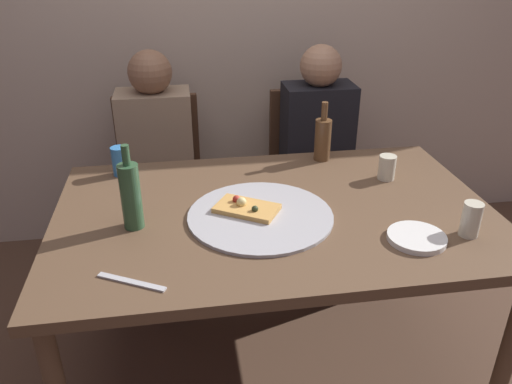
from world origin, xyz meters
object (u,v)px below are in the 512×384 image
(wine_bottle, at_px, (131,195))
(pizza_slice_last, at_px, (246,208))
(guest_in_sweater, at_px, (158,162))
(guest_in_beanie, at_px, (321,152))
(pizza_tray, at_px, (260,216))
(chair_right, at_px, (312,163))
(soda_can, at_px, (120,161))
(chair_left, at_px, (160,173))
(beer_bottle, at_px, (323,138))
(tumbler_far, at_px, (387,167))
(dining_table, at_px, (275,226))
(table_knife, at_px, (131,282))
(plate_stack, at_px, (417,238))
(tumbler_near, at_px, (471,219))

(wine_bottle, bearing_deg, pizza_slice_last, 4.56)
(guest_in_sweater, distance_m, guest_in_beanie, 0.84)
(pizza_tray, xyz_separation_m, chair_right, (0.45, 0.95, -0.24))
(guest_in_beanie, bearing_deg, soda_can, 20.24)
(pizza_tray, relative_size, chair_left, 0.58)
(beer_bottle, distance_m, soda_can, 0.87)
(beer_bottle, distance_m, guest_in_sweater, 0.84)
(beer_bottle, height_order, chair_left, beer_bottle)
(pizza_tray, relative_size, tumbler_far, 5.14)
(wine_bottle, relative_size, soda_can, 2.47)
(dining_table, bearing_deg, beer_bottle, 55.28)
(pizza_slice_last, relative_size, beer_bottle, 0.97)
(chair_left, bearing_deg, pizza_tray, 111.92)
(pizza_tray, height_order, table_knife, pizza_tray)
(soda_can, height_order, chair_right, chair_right)
(soda_can, xyz_separation_m, plate_stack, (1.00, -0.68, -0.05))
(tumbler_near, bearing_deg, pizza_tray, 161.33)
(tumbler_near, relative_size, guest_in_sweater, 0.10)
(table_knife, bearing_deg, wine_bottle, 119.99)
(dining_table, bearing_deg, guest_in_beanie, 62.71)
(tumbler_near, distance_m, chair_left, 1.61)
(wine_bottle, bearing_deg, chair_right, 46.85)
(pizza_slice_last, bearing_deg, beer_bottle, 47.35)
(tumbler_near, height_order, soda_can, soda_can)
(pizza_tray, relative_size, plate_stack, 2.69)
(chair_right, bearing_deg, tumbler_far, 98.77)
(pizza_slice_last, bearing_deg, table_knife, -137.44)
(wine_bottle, bearing_deg, plate_stack, -14.26)
(beer_bottle, bearing_deg, tumbler_near, -65.92)
(chair_right, bearing_deg, tumbler_near, 100.39)
(chair_left, bearing_deg, dining_table, 116.20)
(beer_bottle, relative_size, guest_in_sweater, 0.22)
(chair_right, distance_m, guest_in_sweater, 0.86)
(beer_bottle, relative_size, tumbler_near, 2.20)
(table_knife, bearing_deg, soda_can, 124.94)
(pizza_tray, height_order, plate_stack, plate_stack)
(tumbler_near, bearing_deg, plate_stack, -178.57)
(tumbler_near, xyz_separation_m, guest_in_sweater, (-1.05, 1.03, -0.17))
(dining_table, bearing_deg, table_knife, -143.45)
(dining_table, relative_size, soda_can, 13.06)
(soda_can, relative_size, chair_right, 0.14)
(chair_left, height_order, chair_right, same)
(pizza_tray, xyz_separation_m, tumbler_far, (0.56, 0.23, 0.04))
(pizza_slice_last, distance_m, tumbler_near, 0.76)
(guest_in_beanie, bearing_deg, guest_in_sweater, 0.00)
(pizza_slice_last, height_order, guest_in_sweater, guest_in_sweater)
(wine_bottle, height_order, plate_stack, wine_bottle)
(pizza_slice_last, bearing_deg, pizza_tray, -37.62)
(pizza_slice_last, relative_size, wine_bottle, 0.85)
(dining_table, xyz_separation_m, plate_stack, (0.42, -0.28, 0.08))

